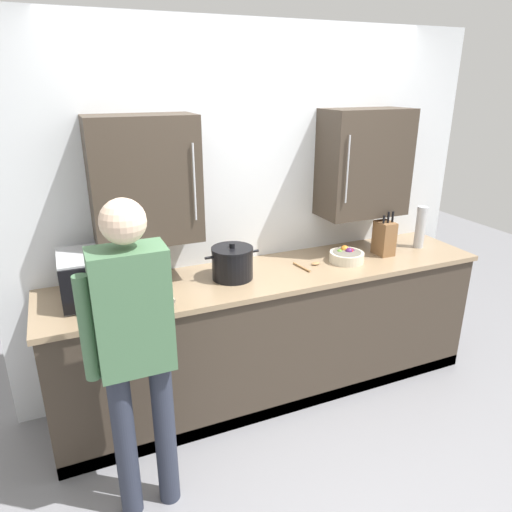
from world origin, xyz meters
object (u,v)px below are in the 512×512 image
object	(u,v)px
microwave_oven	(105,275)
wooden_spoon	(309,265)
fruit_bowl	(347,256)
thermos_flask	(420,227)
stock_pot	(232,263)
knife_block	(384,238)
person_figure	(134,340)

from	to	relation	value
microwave_oven	wooden_spoon	size ratio (longest dim) A/B	2.97
microwave_oven	fruit_bowl	xyz separation A→B (m)	(1.63, -0.07, -0.10)
microwave_oven	wooden_spoon	xyz separation A→B (m)	(1.34, -0.05, -0.13)
microwave_oven	fruit_bowl	world-z (taller)	microwave_oven
wooden_spoon	thermos_flask	xyz separation A→B (m)	(0.97, 0.02, 0.15)
stock_pot	knife_block	size ratio (longest dim) A/B	1.11
person_figure	stock_pot	bearing A→B (deg)	41.83
microwave_oven	stock_pot	xyz separation A→B (m)	(0.78, -0.03, -0.03)
microwave_oven	knife_block	size ratio (longest dim) A/B	1.65
microwave_oven	fruit_bowl	distance (m)	1.63
wooden_spoon	person_figure	bearing A→B (deg)	-153.73
wooden_spoon	microwave_oven	bearing A→B (deg)	177.83
fruit_bowl	stock_pot	world-z (taller)	stock_pot
wooden_spoon	knife_block	world-z (taller)	knife_block
microwave_oven	person_figure	distance (m)	0.69
stock_pot	knife_block	xyz separation A→B (m)	(1.18, -0.02, 0.02)
wooden_spoon	thermos_flask	world-z (taller)	thermos_flask
stock_pot	thermos_flask	xyz separation A→B (m)	(1.52, 0.00, 0.06)
stock_pot	wooden_spoon	size ratio (longest dim) A/B	1.99
microwave_oven	thermos_flask	xyz separation A→B (m)	(2.30, -0.03, 0.02)
person_figure	fruit_bowl	bearing A→B (deg)	21.35
thermos_flask	person_figure	xyz separation A→B (m)	(-2.26, -0.66, -0.09)
person_figure	knife_block	bearing A→B (deg)	18.46
knife_block	stock_pot	bearing A→B (deg)	179.04
wooden_spoon	stock_pot	bearing A→B (deg)	178.01
stock_pot	person_figure	world-z (taller)	person_figure
microwave_oven	thermos_flask	world-z (taller)	thermos_flask
fruit_bowl	knife_block	distance (m)	0.34
microwave_oven	thermos_flask	distance (m)	2.31
knife_block	fruit_bowl	bearing A→B (deg)	-176.50
stock_pot	knife_block	distance (m)	1.18
microwave_oven	person_figure	world-z (taller)	person_figure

